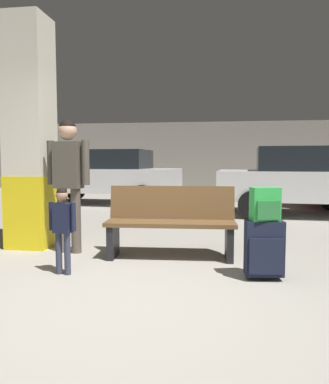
{
  "coord_description": "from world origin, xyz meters",
  "views": [
    {
      "loc": [
        0.78,
        -3.03,
        1.21
      ],
      "look_at": [
        0.16,
        1.3,
        0.85
      ],
      "focal_mm": 35.61,
      "sensor_mm": 36.0,
      "label": 1
    }
  ],
  "objects_px": {
    "parked_car_far": "(107,175)",
    "child": "(62,221)",
    "bench": "(171,222)",
    "structural_pillar": "(30,135)",
    "adult": "(68,171)",
    "backpack_bright": "(265,205)",
    "suitcase": "(264,248)",
    "parked_car_near": "(311,179)"
  },
  "relations": [
    {
      "from": "bench",
      "to": "parked_car_near",
      "type": "bearing_deg",
      "value": 57.24
    },
    {
      "from": "backpack_bright",
      "to": "adult",
      "type": "height_order",
      "value": "adult"
    },
    {
      "from": "suitcase",
      "to": "parked_car_near",
      "type": "xyz_separation_m",
      "value": [
        1.54,
        4.8,
        0.48
      ]
    },
    {
      "from": "structural_pillar",
      "to": "parked_car_near",
      "type": "xyz_separation_m",
      "value": [
        4.61,
        3.71,
        -0.77
      ]
    },
    {
      "from": "suitcase",
      "to": "backpack_bright",
      "type": "height_order",
      "value": "backpack_bright"
    },
    {
      "from": "structural_pillar",
      "to": "parked_car_far",
      "type": "height_order",
      "value": "structural_pillar"
    },
    {
      "from": "suitcase",
      "to": "parked_car_far",
      "type": "xyz_separation_m",
      "value": [
        -3.59,
        6.43,
        0.48
      ]
    },
    {
      "from": "backpack_bright",
      "to": "parked_car_near",
      "type": "bearing_deg",
      "value": 72.2
    },
    {
      "from": "structural_pillar",
      "to": "parked_car_far",
      "type": "bearing_deg",
      "value": 95.6
    },
    {
      "from": "structural_pillar",
      "to": "bench",
      "type": "xyz_separation_m",
      "value": [
        2.01,
        -0.33,
        -1.13
      ]
    },
    {
      "from": "bench",
      "to": "backpack_bright",
      "type": "xyz_separation_m",
      "value": [
        1.06,
        -0.76,
        0.33
      ]
    },
    {
      "from": "structural_pillar",
      "to": "parked_car_near",
      "type": "relative_size",
      "value": 0.75
    },
    {
      "from": "backpack_bright",
      "to": "parked_car_far",
      "type": "distance_m",
      "value": 7.37
    },
    {
      "from": "bench",
      "to": "structural_pillar",
      "type": "bearing_deg",
      "value": 170.73
    },
    {
      "from": "adult",
      "to": "suitcase",
      "type": "bearing_deg",
      "value": -18.74
    },
    {
      "from": "suitcase",
      "to": "backpack_bright",
      "type": "bearing_deg",
      "value": -12.7
    },
    {
      "from": "child",
      "to": "bench",
      "type": "bearing_deg",
      "value": 40.29
    },
    {
      "from": "backpack_bright",
      "to": "parked_car_far",
      "type": "xyz_separation_m",
      "value": [
        -3.59,
        6.43,
        0.03
      ]
    },
    {
      "from": "adult",
      "to": "parked_car_near",
      "type": "relative_size",
      "value": 0.41
    },
    {
      "from": "parked_car_far",
      "to": "parked_car_near",
      "type": "bearing_deg",
      "value": -17.6
    },
    {
      "from": "child",
      "to": "adult",
      "type": "distance_m",
      "value": 1.11
    },
    {
      "from": "bench",
      "to": "parked_car_far",
      "type": "relative_size",
      "value": 0.39
    },
    {
      "from": "structural_pillar",
      "to": "backpack_bright",
      "type": "xyz_separation_m",
      "value": [
        3.07,
        -1.09,
        -0.8
      ]
    },
    {
      "from": "suitcase",
      "to": "child",
      "type": "height_order",
      "value": "child"
    },
    {
      "from": "bench",
      "to": "adult",
      "type": "xyz_separation_m",
      "value": [
        -1.36,
        0.06,
        0.63
      ]
    },
    {
      "from": "bench",
      "to": "suitcase",
      "type": "height_order",
      "value": "bench"
    },
    {
      "from": "bench",
      "to": "child",
      "type": "relative_size",
      "value": 1.76
    },
    {
      "from": "suitcase",
      "to": "parked_car_near",
      "type": "relative_size",
      "value": 0.14
    },
    {
      "from": "child",
      "to": "parked_car_near",
      "type": "distance_m",
      "value": 6.13
    },
    {
      "from": "suitcase",
      "to": "backpack_bright",
      "type": "distance_m",
      "value": 0.45
    },
    {
      "from": "structural_pillar",
      "to": "suitcase",
      "type": "relative_size",
      "value": 5.25
    },
    {
      "from": "backpack_bright",
      "to": "child",
      "type": "height_order",
      "value": "backpack_bright"
    },
    {
      "from": "child",
      "to": "parked_car_far",
      "type": "xyz_separation_m",
      "value": [
        -1.49,
        6.55,
        0.24
      ]
    },
    {
      "from": "child",
      "to": "adult",
      "type": "height_order",
      "value": "adult"
    },
    {
      "from": "bench",
      "to": "backpack_bright",
      "type": "relative_size",
      "value": 4.78
    },
    {
      "from": "suitcase",
      "to": "structural_pillar",
      "type": "bearing_deg",
      "value": 160.42
    },
    {
      "from": "structural_pillar",
      "to": "child",
      "type": "bearing_deg",
      "value": -51.42
    },
    {
      "from": "bench",
      "to": "backpack_bright",
      "type": "distance_m",
      "value": 1.34
    },
    {
      "from": "structural_pillar",
      "to": "parked_car_far",
      "type": "xyz_separation_m",
      "value": [
        -0.52,
        5.34,
        -0.77
      ]
    },
    {
      "from": "suitcase",
      "to": "child",
      "type": "bearing_deg",
      "value": -176.65
    },
    {
      "from": "parked_car_far",
      "to": "child",
      "type": "bearing_deg",
      "value": -77.17
    },
    {
      "from": "adult",
      "to": "parked_car_near",
      "type": "xyz_separation_m",
      "value": [
        3.95,
        3.98,
        -0.27
      ]
    }
  ]
}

